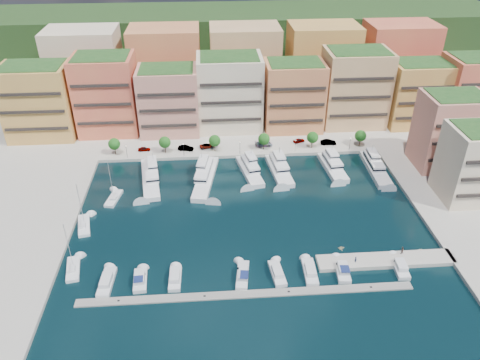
{
  "coord_description": "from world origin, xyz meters",
  "views": [
    {
      "loc": [
        -9.73,
        -101.49,
        73.38
      ],
      "look_at": [
        -1.76,
        6.85,
        6.0
      ],
      "focal_mm": 35.0,
      "sensor_mm": 36.0,
      "label": 1
    }
  ],
  "objects": [
    {
      "name": "backblock_0",
      "position": [
        -55.0,
        74.0,
        16.0
      ],
      "size": [
        26.0,
        18.0,
        30.0
      ],
      "primitive_type": "cube",
      "color": "beige",
      "rests_on": "north_quay"
    },
    {
      "name": "apartment_7",
      "position": [
        84.0,
        47.99,
        13.31
      ],
      "size": [
        22.0,
        16.5,
        24.8
      ],
      "color": "#DA7448",
      "rests_on": "north_quay"
    },
    {
      "name": "lamppost_4",
      "position": [
        36.0,
        31.2,
        3.83
      ],
      "size": [
        0.3,
        0.3,
        4.2
      ],
      "color": "black",
      "rests_on": "north_quay"
    },
    {
      "name": "tender_3",
      "position": [
        39.84,
        -18.92,
        0.36
      ],
      "size": [
        1.67,
        1.55,
        0.72
      ],
      "primitive_type": "imported",
      "rotation": [
        0.0,
        0.0,
        1.24
      ],
      "color": "beige",
      "rests_on": "ground"
    },
    {
      "name": "sailboat_0",
      "position": [
        -41.66,
        -19.64,
        0.32
      ],
      "size": [
        4.19,
        8.57,
        13.2
      ],
      "color": "silver",
      "rests_on": "ground"
    },
    {
      "name": "tree_5",
      "position": [
        40.0,
        33.5,
        4.74
      ],
      "size": [
        3.8,
        3.8,
        5.65
      ],
      "color": "#473323",
      "rests_on": "north_quay"
    },
    {
      "name": "tree_0",
      "position": [
        -40.0,
        33.5,
        4.74
      ],
      "size": [
        3.8,
        3.8,
        5.65
      ],
      "color": "#473323",
      "rests_on": "north_quay"
    },
    {
      "name": "lamppost_2",
      "position": [
        0.0,
        31.2,
        3.83
      ],
      "size": [
        0.3,
        0.3,
        4.2
      ],
      "color": "black",
      "rests_on": "north_quay"
    },
    {
      "name": "tree_4",
      "position": [
        24.0,
        33.5,
        4.74
      ],
      "size": [
        3.8,
        3.8,
        5.65
      ],
      "color": "#473323",
      "rests_on": "north_quay"
    },
    {
      "name": "yacht_2",
      "position": [
        -11.26,
        17.96,
        1.21
      ],
      "size": [
        8.55,
        24.51,
        7.3
      ],
      "color": "silver",
      "rests_on": "ground"
    },
    {
      "name": "hillside",
      "position": [
        0.0,
        110.0,
        0.0
      ],
      "size": [
        240.0,
        40.0,
        58.0
      ],
      "primitive_type": "cube",
      "color": "black",
      "rests_on": "ground"
    },
    {
      "name": "car_4",
      "position": [
        20.46,
        37.61,
        1.68
      ],
      "size": [
        4.3,
        2.89,
        1.36
      ],
      "primitive_type": "imported",
      "rotation": [
        0.0,
        0.0,
        1.92
      ],
      "color": "gray",
      "rests_on": "north_quay"
    },
    {
      "name": "car_3",
      "position": [
        8.25,
        35.72,
        1.84
      ],
      "size": [
        5.91,
        2.63,
        1.68
      ],
      "primitive_type": "imported",
      "rotation": [
        0.0,
        0.0,
        1.62
      ],
      "color": "gray",
      "rests_on": "north_quay"
    },
    {
      "name": "cruiser_9",
      "position": [
        32.4,
        -24.58,
        0.55
      ],
      "size": [
        3.23,
        7.84,
        2.55
      ],
      "color": "silver",
      "rests_on": "ground"
    },
    {
      "name": "cruiser_4",
      "position": [
        -3.49,
        -24.62,
        0.57
      ],
      "size": [
        3.73,
        9.1,
        2.66
      ],
      "color": "silver",
      "rests_on": "ground"
    },
    {
      "name": "person_0",
      "position": [
        22.54,
        -22.66,
        1.79
      ],
      "size": [
        0.6,
        0.69,
        1.58
      ],
      "primitive_type": "imported",
      "rotation": [
        0.0,
        0.0,
        2.04
      ],
      "color": "#222844",
      "rests_on": "finger_pier"
    },
    {
      "name": "north_quay",
      "position": [
        0.0,
        62.0,
        0.0
      ],
      "size": [
        220.0,
        64.0,
        2.0
      ],
      "primitive_type": "cube",
      "color": "#9E998E",
      "rests_on": "ground"
    },
    {
      "name": "west_quay",
      "position": [
        -62.0,
        -8.0,
        0.0
      ],
      "size": [
        34.0,
        76.0,
        2.0
      ],
      "primitive_type": "cube",
      "color": "#9E998E",
      "rests_on": "ground"
    },
    {
      "name": "yacht_3",
      "position": [
        2.13,
        20.78,
        1.21
      ],
      "size": [
        7.56,
        18.42,
        7.3
      ],
      "color": "silver",
      "rests_on": "ground"
    },
    {
      "name": "apartment_5",
      "position": [
        42.0,
        51.99,
        14.31
      ],
      "size": [
        22.0,
        16.5,
        26.8
      ],
      "color": "#DEA875",
      "rests_on": "north_quay"
    },
    {
      "name": "backblock_1",
      "position": [
        -25.0,
        74.0,
        16.0
      ],
      "size": [
        26.0,
        18.0,
        30.0
      ],
      "primitive_type": "cube",
      "color": "#D98E51",
      "rests_on": "north_quay"
    },
    {
      "name": "car_5",
      "position": [
        29.96,
        35.25,
        1.85
      ],
      "size": [
        5.24,
        2.09,
        1.7
      ],
      "primitive_type": "imported",
      "rotation": [
        0.0,
        0.0,
        1.51
      ],
      "color": "gray",
      "rests_on": "north_quay"
    },
    {
      "name": "person_1",
      "position": [
        34.16,
        -20.44,
        1.97
      ],
      "size": [
        1.02,
        0.85,
        1.93
      ],
      "primitive_type": "imported",
      "rotation": [
        0.0,
        0.0,
        3.27
      ],
      "color": "#4D382E",
      "rests_on": "finger_pier"
    },
    {
      "name": "backblock_3",
      "position": [
        35.0,
        74.0,
        16.0
      ],
      "size": [
        26.0,
        18.0,
        30.0
      ],
      "primitive_type": "cube",
      "color": "#BB8444",
      "rests_on": "north_quay"
    },
    {
      "name": "apartment_1",
      "position": [
        -44.0,
        51.99,
        14.31
      ],
      "size": [
        20.0,
        16.5,
        26.8
      ],
      "color": "#DA7448",
      "rests_on": "north_quay"
    },
    {
      "name": "apartment_4",
      "position": [
        20.0,
        49.99,
        12.81
      ],
      "size": [
        20.0,
        15.5,
        23.8
      ],
      "color": "#D98E51",
      "rests_on": "north_quay"
    },
    {
      "name": "tree_2",
      "position": [
        -8.0,
        33.5,
        4.74
      ],
      "size": [
        3.8,
        3.8,
        5.65
      ],
      "color": "#473323",
      "rests_on": "north_quay"
    },
    {
      "name": "apartment_0",
      "position": [
        -66.0,
        49.99,
        13.31
      ],
      "size": [
        22.0,
        16.5,
        24.8
      ],
      "color": "#BB8444",
      "rests_on": "north_quay"
    },
    {
      "name": "south_pontoon",
      "position": [
        -3.0,
        -30.0,
        0.0
      ],
      "size": [
        72.0,
        2.2,
        0.35
      ],
      "primitive_type": "cube",
      "color": "gray",
      "rests_on": "ground"
    },
    {
      "name": "lamppost_1",
      "position": [
        -18.0,
        31.2,
        3.83
      ],
      "size": [
        0.3,
        0.3,
        4.2
      ],
      "color": "black",
      "rests_on": "north_quay"
    },
    {
      "name": "finger_pier",
      "position": [
        30.0,
        -22.0,
        0.0
      ],
      "size": [
        32.0,
        5.0,
        2.0
      ],
      "primitive_type": "cube",
      "color": "#9E998E",
      "rests_on": "ground"
    },
    {
      "name": "backblock_4",
      "position": [
        65.0,
        74.0,
        16.0
      ],
      "size": [
        26.0,
        18.0,
        30.0
      ],
      "primitive_type": "cube",
      "color": "#DA7448",
      "rests_on": "north_quay"
    },
    {
      "name": "yacht_6",
      "position": [
        40.81,
        19.46,
        1.21
      ],
      "size": [
        5.0,
        20.94,
        7.3
      ],
      "color": "silver",
      "rests_on": "ground"
    },
    {
      "name": "cruiser_0",
      "position": [
        -33.31,
        -24.6,
        0.55
      ],
      "size": [
        3.26,
        8.99,
        2.55
      ],
      "color": "silver",
      "rests_on": "ground"
    },
    {
      "name": "lamppost_0",
      "position": [
        -36.0,
        31.2,
        3.83
      ],
      "size": [
        0.3,
        0.3,
        4.2
      ],
      "color": "black",
      "rests_on": "north_quay"
    },
    {
      "name": "sailboat_1",
      "position": [
        -42.62,
        -3.32,
        0.31
      ],
      "size": [
        4.71,
        9.48,
        13.2
      ],
      "color": "silver",
      "rests_on": "ground"
    },
    {
      "name": "apartment_east_b",
      "position": [
        62.0,
        1.99,
        11.31
      ],
      "size": [
        18.0,
        14.5,
        20.8
      ],
      "color": "beige",
      "rests_on": "east_quay"
    },
    {
      "name": "apartment_6",
      "position": [
        64.0,
        49.99,
        12.31
      ],
      "size": [
        20.0,
        15.5,
        22.8
      ],
      "color": "#BB8444",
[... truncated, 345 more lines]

